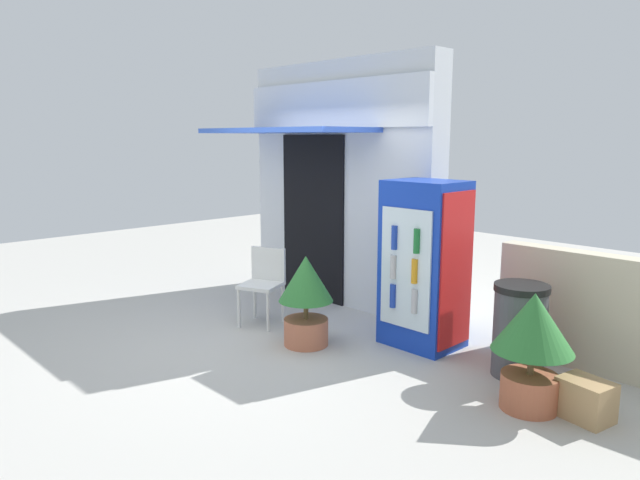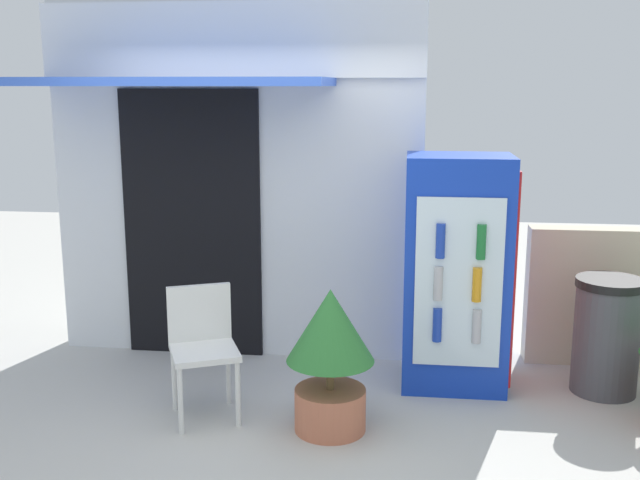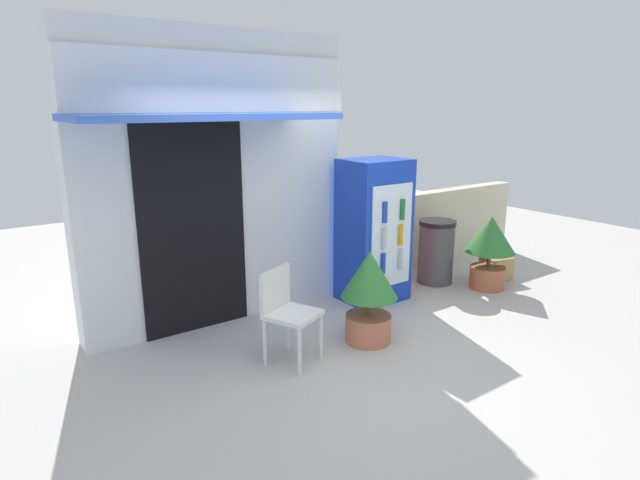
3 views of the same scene
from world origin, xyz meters
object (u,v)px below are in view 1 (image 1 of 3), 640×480
at_px(potted_plant_curbside, 533,339).
at_px(trash_bin, 519,330).
at_px(cardboard_box, 586,400).
at_px(plastic_chair, 264,279).
at_px(potted_plant_near_shop, 306,294).
at_px(drink_cooler, 424,264).

height_order(potted_plant_curbside, trash_bin, potted_plant_curbside).
bearing_deg(cardboard_box, trash_bin, 152.04).
xyz_separation_m(plastic_chair, potted_plant_near_shop, (0.88, -0.15, 0.03)).
xyz_separation_m(plastic_chair, potted_plant_curbside, (3.17, 0.15, 0.06)).
distance_m(drink_cooler, potted_plant_curbside, 1.60).
distance_m(plastic_chair, potted_plant_curbside, 3.18).
distance_m(drink_cooler, trash_bin, 1.16).
bearing_deg(cardboard_box, plastic_chair, -175.28).
height_order(potted_plant_near_shop, cardboard_box, potted_plant_near_shop).
xyz_separation_m(drink_cooler, potted_plant_near_shop, (-0.83, -0.88, -0.31)).
xyz_separation_m(drink_cooler, trash_bin, (1.08, -0.03, -0.43)).
bearing_deg(drink_cooler, plastic_chair, -156.88).
height_order(trash_bin, cardboard_box, trash_bin).
distance_m(potted_plant_curbside, trash_bin, 0.69).
distance_m(potted_plant_curbside, cardboard_box, 0.59).
height_order(plastic_chair, potted_plant_near_shop, potted_plant_near_shop).
bearing_deg(trash_bin, potted_plant_near_shop, -156.03).
bearing_deg(drink_cooler, cardboard_box, -13.35).
height_order(drink_cooler, potted_plant_curbside, drink_cooler).
xyz_separation_m(plastic_chair, cardboard_box, (3.56, 0.29, -0.36)).
distance_m(potted_plant_near_shop, cardboard_box, 2.74).
height_order(plastic_chair, potted_plant_curbside, potted_plant_curbside).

